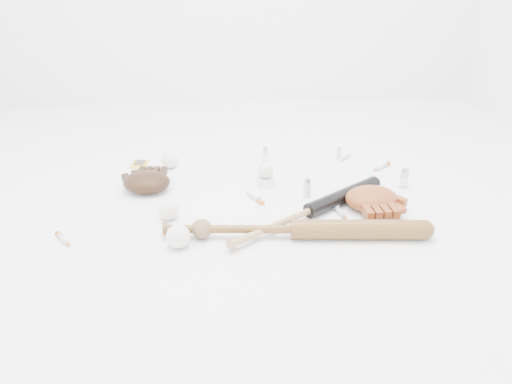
{
  "coord_description": "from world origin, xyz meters",
  "views": [
    {
      "loc": [
        -0.13,
        -1.74,
        0.91
      ],
      "look_at": [
        -0.01,
        -0.01,
        0.06
      ],
      "focal_mm": 35.0,
      "sensor_mm": 36.0,
      "label": 1
    }
  ],
  "objects": [
    {
      "name": "syringe_3",
      "position": [
        0.31,
        -0.1,
        0.01
      ],
      "size": [
        0.06,
        0.16,
        0.02
      ],
      "primitive_type": null,
      "rotation": [
        0.0,
        0.0,
        -1.37
      ],
      "color": "#ADBCC6",
      "rests_on": "ground"
    },
    {
      "name": "baseball_upper",
      "position": [
        -0.37,
        0.4,
        0.04
      ],
      "size": [
        0.08,
        0.08,
        0.08
      ],
      "primitive_type": "sphere",
      "color": "white",
      "rests_on": "ground"
    },
    {
      "name": "syringe_2",
      "position": [
        0.46,
        0.45,
        0.01
      ],
      "size": [
        0.13,
        0.13,
        0.02
      ],
      "primitive_type": null,
      "rotation": [
        0.0,
        0.0,
        0.83
      ],
      "color": "#ADBCC6",
      "rests_on": "ground"
    },
    {
      "name": "syringe_1",
      "position": [
        -0.01,
        0.05,
        0.01
      ],
      "size": [
        0.1,
        0.15,
        0.02
      ],
      "primitive_type": null,
      "rotation": [
        0.0,
        0.0,
        2.05
      ],
      "color": "#ADBCC6",
      "rests_on": "ground"
    },
    {
      "name": "baseball_aged",
      "position": [
        -0.21,
        -0.23,
        0.04
      ],
      "size": [
        0.07,
        0.07,
        0.07
      ],
      "primitive_type": "sphere",
      "color": "brown",
      "rests_on": "ground"
    },
    {
      "name": "bat_wood",
      "position": [
        0.11,
        -0.26,
        0.04
      ],
      "size": [
        0.96,
        0.15,
        0.07
      ],
      "primitive_type": null,
      "rotation": [
        0.0,
        0.0,
        -0.08
      ],
      "color": "brown",
      "rests_on": "ground"
    },
    {
      "name": "bat_dark",
      "position": [
        0.19,
        -0.11,
        0.03
      ],
      "size": [
        0.68,
        0.52,
        0.06
      ],
      "primitive_type": null,
      "rotation": [
        0.0,
        0.0,
        0.63
      ],
      "color": "black",
      "rests_on": "ground"
    },
    {
      "name": "syringe_0",
      "position": [
        -0.69,
        -0.23,
        0.01
      ],
      "size": [
        0.1,
        0.12,
        0.02
      ],
      "primitive_type": null,
      "rotation": [
        0.0,
        0.0,
        -0.93
      ],
      "color": "#ADBCC6",
      "rests_on": "ground"
    },
    {
      "name": "baseball_left",
      "position": [
        -0.34,
        -0.09,
        0.04
      ],
      "size": [
        0.08,
        0.08,
        0.08
      ],
      "primitive_type": "sphere",
      "color": "white",
      "rests_on": "ground"
    },
    {
      "name": "trading_card",
      "position": [
        -0.52,
        0.45,
        0.0
      ],
      "size": [
        0.08,
        0.11,
        0.01
      ],
      "primitive_type": "cube",
      "rotation": [
        0.0,
        0.0,
        -0.11
      ],
      "color": "gold",
      "rests_on": "ground"
    },
    {
      "name": "baseball_on_pedestal",
      "position": [
        0.05,
        0.18,
        0.07
      ],
      "size": [
        0.07,
        0.07,
        0.07
      ],
      "primitive_type": "sphere",
      "color": "white",
      "rests_on": "pedestal"
    },
    {
      "name": "glove_dark",
      "position": [
        -0.45,
        0.16,
        0.04
      ],
      "size": [
        0.26,
        0.26,
        0.08
      ],
      "primitive_type": null,
      "rotation": [
        0.0,
        0.0,
        -0.11
      ],
      "color": "black",
      "rests_on": "ground"
    },
    {
      "name": "pedestal",
      "position": [
        0.05,
        0.18,
        0.02
      ],
      "size": [
        0.08,
        0.08,
        0.04
      ],
      "primitive_type": "cube",
      "rotation": [
        0.0,
        0.0,
        0.11
      ],
      "color": "white",
      "rests_on": "ground"
    },
    {
      "name": "vial_2",
      "position": [
        0.21,
        0.06,
        0.04
      ],
      "size": [
        0.03,
        0.03,
        0.08
      ],
      "primitive_type": "cylinder",
      "color": "silver",
      "rests_on": "ground"
    },
    {
      "name": "vial_3",
      "position": [
        0.63,
        0.12,
        0.04
      ],
      "size": [
        0.04,
        0.04,
        0.08
      ],
      "primitive_type": "cylinder",
      "color": "silver",
      "rests_on": "ground"
    },
    {
      "name": "baseball_mid",
      "position": [
        -0.29,
        -0.29,
        0.04
      ],
      "size": [
        0.08,
        0.08,
        0.08
      ],
      "primitive_type": "sphere",
      "color": "white",
      "rests_on": "ground"
    },
    {
      "name": "glove_tan",
      "position": [
        0.44,
        -0.06,
        0.04
      ],
      "size": [
        0.25,
        0.25,
        0.09
      ],
      "primitive_type": null,
      "rotation": [
        0.0,
        0.0,
        3.18
      ],
      "color": "brown",
      "rests_on": "ground"
    },
    {
      "name": "vial_1",
      "position": [
        0.42,
        0.45,
        0.03
      ],
      "size": [
        0.02,
        0.02,
        0.06
      ],
      "primitive_type": "cylinder",
      "color": "silver",
      "rests_on": "ground"
    },
    {
      "name": "syringe_4",
      "position": [
        0.59,
        0.32,
        0.01
      ],
      "size": [
        0.14,
        0.12,
        0.02
      ],
      "primitive_type": null,
      "rotation": [
        0.0,
        0.0,
        3.82
      ],
      "color": "#ADBCC6",
      "rests_on": "ground"
    },
    {
      "name": "vial_0",
      "position": [
        0.07,
        0.44,
        0.04
      ],
      "size": [
        0.03,
        0.03,
        0.07
      ],
      "primitive_type": "cylinder",
      "color": "silver",
      "rests_on": "ground"
    }
  ]
}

